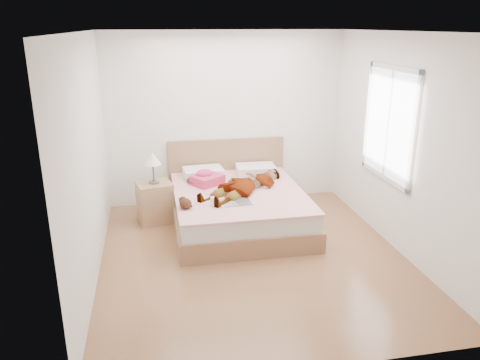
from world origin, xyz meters
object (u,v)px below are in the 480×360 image
(phone, at_px, (206,171))
(woman, at_px, (246,182))
(bed, at_px, (238,205))
(nightstand, at_px, (155,199))
(coffee_mug, at_px, (215,201))
(magazine, at_px, (236,202))
(plush_toy, at_px, (185,203))
(towel, at_px, (207,178))

(phone, bearing_deg, woman, -79.52)
(woman, bearing_deg, bed, -150.51)
(bed, xyz_separation_m, nightstand, (-1.13, 0.29, 0.06))
(bed, distance_m, coffee_mug, 0.73)
(magazine, relative_size, plush_toy, 1.73)
(plush_toy, bearing_deg, woman, 31.55)
(phone, distance_m, plush_toy, 1.01)
(towel, distance_m, plush_toy, 0.94)
(coffee_mug, distance_m, plush_toy, 0.37)
(bed, relative_size, coffee_mug, 15.13)
(coffee_mug, bearing_deg, magazine, 5.04)
(woman, height_order, phone, woman)
(plush_toy, relative_size, nightstand, 0.25)
(magazine, height_order, plush_toy, plush_toy)
(magazine, distance_m, plush_toy, 0.65)
(bed, relative_size, plush_toy, 8.30)
(plush_toy, bearing_deg, magazine, 4.54)
(towel, height_order, magazine, towel)
(bed, relative_size, magazine, 4.79)
(towel, distance_m, magazine, 0.86)
(coffee_mug, relative_size, plush_toy, 0.55)
(coffee_mug, relative_size, nightstand, 0.14)
(phone, distance_m, towel, 0.11)
(woman, relative_size, coffee_mug, 11.33)
(plush_toy, height_order, nightstand, nightstand)
(woman, distance_m, nightstand, 1.31)
(woman, distance_m, phone, 0.64)
(woman, height_order, nightstand, nightstand)
(phone, bearing_deg, nightstand, 144.87)
(woman, xyz_separation_m, magazine, (-0.23, -0.48, -0.10))
(bed, relative_size, towel, 4.06)
(magazine, bearing_deg, nightstand, 141.22)
(plush_toy, bearing_deg, phone, 68.30)
(phone, bearing_deg, magazine, -113.67)
(magazine, xyz_separation_m, plush_toy, (-0.65, -0.05, 0.06))
(magazine, bearing_deg, bed, 77.00)
(phone, height_order, bed, bed)
(phone, xyz_separation_m, coffee_mug, (-0.00, -0.91, -0.12))
(towel, height_order, coffee_mug, towel)
(nightstand, bearing_deg, coffee_mug, -48.64)
(plush_toy, distance_m, nightstand, 0.97)
(bed, bearing_deg, magazine, -103.00)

